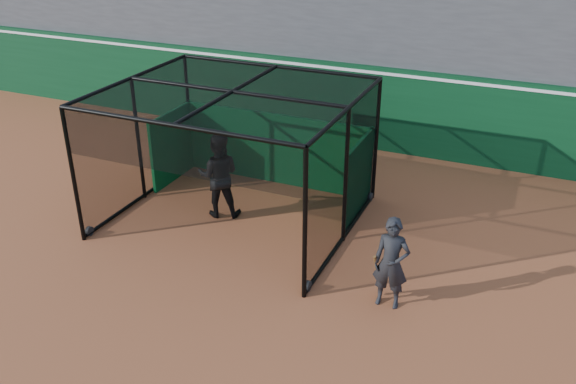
% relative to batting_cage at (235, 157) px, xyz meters
% --- Properties ---
extents(ground, '(120.00, 120.00, 0.00)m').
position_rel_batting_cage_xyz_m(ground, '(0.79, -2.87, -1.55)').
color(ground, '#9A4F2C').
rests_on(ground, ground).
extents(outfield_wall, '(50.00, 0.50, 2.50)m').
position_rel_batting_cage_xyz_m(outfield_wall, '(0.79, 5.63, -0.26)').
color(outfield_wall, '#0A3A1C').
rests_on(outfield_wall, ground).
extents(batting_cage, '(5.41, 4.68, 3.10)m').
position_rel_batting_cage_xyz_m(batting_cage, '(0.00, 0.00, 0.00)').
color(batting_cage, black).
rests_on(batting_cage, ground).
extents(batter, '(1.21, 1.09, 2.05)m').
position_rel_batting_cage_xyz_m(batter, '(-0.45, -0.03, -0.52)').
color(batter, black).
rests_on(batter, ground).
extents(on_deck_player, '(0.68, 0.47, 1.81)m').
position_rel_batting_cage_xyz_m(on_deck_player, '(4.20, -1.89, -0.64)').
color(on_deck_player, black).
rests_on(on_deck_player, ground).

